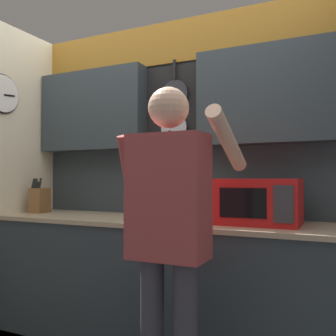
{
  "coord_description": "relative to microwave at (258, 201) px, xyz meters",
  "views": [
    {
      "loc": [
        1.18,
        -2.29,
        1.21
      ],
      "look_at": [
        0.0,
        0.2,
        1.28
      ],
      "focal_mm": 40.0,
      "sensor_mm": 36.0,
      "label": 1
    }
  ],
  "objects": [
    {
      "name": "utensil_crock",
      "position": [
        -0.44,
        0.0,
        -0.07
      ],
      "size": [
        0.12,
        0.12,
        0.34
      ],
      "color": "white",
      "rests_on": "base_cabinet_counter"
    },
    {
      "name": "base_cabinet_counter",
      "position": [
        -0.71,
        -0.01,
        -0.61
      ],
      "size": [
        2.38,
        0.63,
        0.93
      ],
      "color": "#2D383D",
      "rests_on": "ground_plane"
    },
    {
      "name": "person",
      "position": [
        -0.31,
        -0.62,
        -0.08
      ],
      "size": [
        0.54,
        0.62,
        1.66
      ],
      "color": "#383842",
      "rests_on": "ground_plane"
    },
    {
      "name": "microwave",
      "position": [
        0.0,
        0.0,
        0.0
      ],
      "size": [
        0.49,
        0.36,
        0.28
      ],
      "color": "red",
      "rests_on": "base_cabinet_counter"
    },
    {
      "name": "back_wall_unit",
      "position": [
        -0.71,
        0.28,
        0.4
      ],
      "size": [
        2.95,
        0.2,
        2.42
      ],
      "color": "#2D383D",
      "rests_on": "ground_plane"
    },
    {
      "name": "knife_block",
      "position": [
        -1.76,
        0.0,
        -0.04
      ],
      "size": [
        0.13,
        0.16,
        0.28
      ],
      "color": "brown",
      "rests_on": "base_cabinet_counter"
    }
  ]
}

